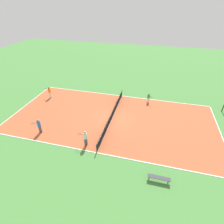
# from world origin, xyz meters

# --- Properties ---
(ground_plane) EXTENTS (80.00, 80.00, 0.00)m
(ground_plane) POSITION_xyz_m (0.00, 0.00, 0.00)
(ground_plane) COLOR #47843D
(court_surface) EXTENTS (11.88, 24.46, 0.02)m
(court_surface) POSITION_xyz_m (0.00, 0.00, 0.01)
(court_surface) COLOR #B75633
(court_surface) RESTS_ON ground_plane
(tennis_net) EXTENTS (11.68, 0.10, 0.98)m
(tennis_net) POSITION_xyz_m (0.00, 0.00, 0.52)
(tennis_net) COLOR black
(tennis_net) RESTS_ON court_surface
(bench) EXTENTS (0.36, 1.80, 0.45)m
(bench) POSITION_xyz_m (7.52, 5.80, 0.39)
(bench) COLOR #333338
(bench) RESTS_ON ground_plane
(player_near_white) EXTENTS (0.37, 0.94, 1.77)m
(player_near_white) POSITION_xyz_m (5.17, -1.35, 1.05)
(player_near_white) COLOR #4C4C51
(player_near_white) RESTS_ON court_surface
(player_near_blue) EXTENTS (0.74, 0.98, 1.69)m
(player_near_blue) POSITION_xyz_m (4.53, -6.89, 1.00)
(player_near_blue) COLOR #4C4C51
(player_near_blue) RESTS_ON court_surface
(player_far_green) EXTENTS (0.93, 0.85, 1.37)m
(player_far_green) POSITION_xyz_m (-4.98, 3.95, 0.79)
(player_far_green) COLOR white
(player_far_green) RESTS_ON court_surface
(player_center_orange) EXTENTS (0.53, 0.98, 1.74)m
(player_center_orange) POSITION_xyz_m (-2.77, -10.05, 1.03)
(player_center_orange) COLOR white
(player_center_orange) RESTS_ON court_surface
(tennis_ball_left_sideline) EXTENTS (0.07, 0.07, 0.07)m
(tennis_ball_left_sideline) POSITION_xyz_m (3.68, -11.60, 0.06)
(tennis_ball_left_sideline) COLOR #CCE033
(tennis_ball_left_sideline) RESTS_ON court_surface
(tennis_ball_right_alley) EXTENTS (0.07, 0.07, 0.07)m
(tennis_ball_right_alley) POSITION_xyz_m (-5.02, 3.31, 0.06)
(tennis_ball_right_alley) COLOR #CCE033
(tennis_ball_right_alley) RESTS_ON court_surface
(tennis_ball_far_baseline) EXTENTS (0.07, 0.07, 0.07)m
(tennis_ball_far_baseline) POSITION_xyz_m (4.49, 5.65, 0.06)
(tennis_ball_far_baseline) COLOR #CCE033
(tennis_ball_far_baseline) RESTS_ON court_surface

